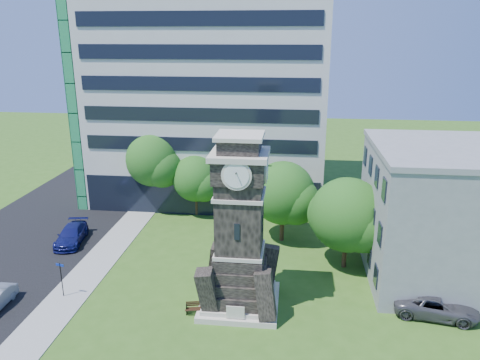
# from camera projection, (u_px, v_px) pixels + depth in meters

# --- Properties ---
(ground) EXTENTS (160.00, 160.00, 0.00)m
(ground) POSITION_uv_depth(u_px,v_px,m) (192.00, 317.00, 31.44)
(ground) COLOR #335B1A
(ground) RESTS_ON ground
(sidewalk) EXTENTS (3.00, 70.00, 0.06)m
(sidewalk) POSITION_uv_depth(u_px,v_px,m) (88.00, 273.00, 37.22)
(sidewalk) COLOR gray
(sidewalk) RESTS_ON ground
(clock_tower) EXTENTS (5.40, 5.40, 12.22)m
(clock_tower) POSITION_uv_depth(u_px,v_px,m) (240.00, 235.00, 31.43)
(clock_tower) COLOR beige
(clock_tower) RESTS_ON ground
(office_tall) EXTENTS (26.20, 15.11, 28.60)m
(office_tall) POSITION_uv_depth(u_px,v_px,m) (209.00, 72.00, 52.05)
(office_tall) COLOR silver
(office_tall) RESTS_ON ground
(office_low) EXTENTS (15.20, 12.20, 10.40)m
(office_low) POSITION_uv_depth(u_px,v_px,m) (472.00, 214.00, 35.27)
(office_low) COLOR gray
(office_low) RESTS_ON ground
(car_street_north) EXTENTS (2.95, 5.50, 1.51)m
(car_street_north) POSITION_uv_depth(u_px,v_px,m) (71.00, 235.00, 42.51)
(car_street_north) COLOR #131756
(car_street_north) RESTS_ON ground
(car_east_lot) EXTENTS (5.84, 3.40, 1.53)m
(car_east_lot) POSITION_uv_depth(u_px,v_px,m) (436.00, 306.00, 31.42)
(car_east_lot) COLOR #4A494E
(car_east_lot) RESTS_ON ground
(park_bench) EXTENTS (1.78, 0.48, 0.92)m
(park_bench) POSITION_uv_depth(u_px,v_px,m) (199.00, 308.00, 31.71)
(park_bench) COLOR black
(park_bench) RESTS_ON ground
(street_sign) EXTENTS (0.65, 0.07, 2.71)m
(street_sign) POSITION_uv_depth(u_px,v_px,m) (61.00, 276.00, 33.44)
(street_sign) COLOR black
(street_sign) RESTS_ON ground
(tree_nw) EXTENTS (6.18, 5.62, 8.52)m
(tree_nw) POSITION_uv_depth(u_px,v_px,m) (154.00, 162.00, 48.75)
(tree_nw) COLOR #332114
(tree_nw) RESTS_ON ground
(tree_nc) EXTENTS (5.32, 4.84, 6.43)m
(tree_nc) POSITION_uv_depth(u_px,v_px,m) (196.00, 180.00, 48.22)
(tree_nc) COLOR #332114
(tree_nc) RESTS_ON ground
(tree_ne) EXTENTS (6.30, 5.73, 7.49)m
(tree_ne) POSITION_uv_depth(u_px,v_px,m) (284.00, 195.00, 41.92)
(tree_ne) COLOR #332114
(tree_ne) RESTS_ON ground
(tree_east) EXTENTS (6.57, 5.97, 7.54)m
(tree_east) POSITION_uv_depth(u_px,v_px,m) (348.00, 217.00, 37.02)
(tree_east) COLOR #332114
(tree_east) RESTS_ON ground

